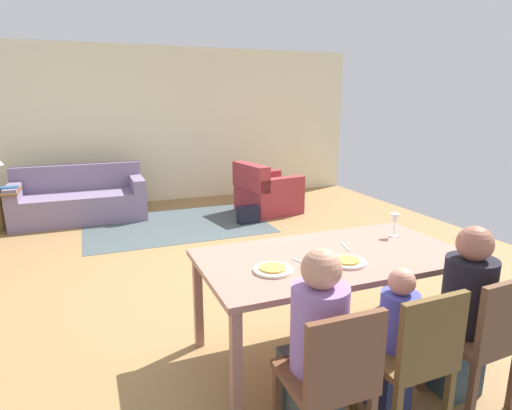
% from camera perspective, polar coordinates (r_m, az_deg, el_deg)
% --- Properties ---
extents(ground_plane, '(7.18, 6.36, 0.02)m').
position_cam_1_polar(ground_plane, '(5.12, -4.63, -7.05)').
color(ground_plane, olive).
extents(back_wall, '(7.18, 0.10, 2.70)m').
position_cam_1_polar(back_wall, '(7.94, -11.86, 10.29)').
color(back_wall, '#F1E6BA').
rests_on(back_wall, ground_plane).
extents(dining_table, '(1.87, 0.98, 0.76)m').
position_cam_1_polar(dining_table, '(3.11, 10.09, -7.66)').
color(dining_table, '#A87362').
rests_on(dining_table, ground_plane).
extents(plate_near_man, '(0.25, 0.25, 0.02)m').
position_cam_1_polar(plate_near_man, '(2.75, 2.26, -8.63)').
color(plate_near_man, white).
rests_on(plate_near_man, dining_table).
extents(pizza_near_man, '(0.17, 0.17, 0.01)m').
position_cam_1_polar(pizza_near_man, '(2.75, 2.26, -8.34)').
color(pizza_near_man, gold).
rests_on(pizza_near_man, plate_near_man).
extents(plate_near_child, '(0.25, 0.25, 0.02)m').
position_cam_1_polar(plate_near_child, '(2.94, 12.00, -7.44)').
color(plate_near_child, silver).
rests_on(plate_near_child, dining_table).
extents(pizza_near_child, '(0.17, 0.17, 0.01)m').
position_cam_1_polar(pizza_near_child, '(2.93, 12.02, -7.17)').
color(pizza_near_child, gold).
rests_on(pizza_near_child, plate_near_child).
extents(wine_glass, '(0.07, 0.07, 0.19)m').
position_cam_1_polar(wine_glass, '(3.56, 17.95, -1.92)').
color(wine_glass, silver).
rests_on(wine_glass, dining_table).
extents(fork, '(0.05, 0.15, 0.01)m').
position_cam_1_polar(fork, '(2.91, 5.93, -7.55)').
color(fork, silver).
rests_on(fork, dining_table).
extents(knife, '(0.06, 0.17, 0.01)m').
position_cam_1_polar(knife, '(3.25, 11.75, -5.45)').
color(knife, silver).
rests_on(knife, dining_table).
extents(dining_chair_man, '(0.42, 0.42, 0.87)m').
position_cam_1_polar(dining_chair_man, '(2.32, 10.04, -21.41)').
color(dining_chair_man, brown).
rests_on(dining_chair_man, ground_plane).
extents(person_man, '(0.30, 0.40, 1.11)m').
position_cam_1_polar(person_man, '(2.43, 7.82, -18.86)').
color(person_man, '#3C4241').
rests_on(person_man, ground_plane).
extents(dining_chair_child, '(0.43, 0.43, 0.87)m').
position_cam_1_polar(dining_chair_child, '(2.59, 20.30, -17.99)').
color(dining_chair_child, brown).
rests_on(dining_chair_child, ground_plane).
extents(person_child, '(0.22, 0.29, 0.92)m').
position_cam_1_polar(person_child, '(2.73, 17.69, -17.49)').
color(person_child, navy).
rests_on(person_child, ground_plane).
extents(dining_chair_woman, '(0.44, 0.44, 0.87)m').
position_cam_1_polar(dining_chair_woman, '(2.93, 28.12, -14.91)').
color(dining_chair_woman, brown).
rests_on(dining_chair_woman, ground_plane).
extents(person_woman, '(0.30, 0.41, 1.11)m').
position_cam_1_polar(person_woman, '(3.02, 25.51, -13.32)').
color(person_woman, '#2E4149').
rests_on(person_woman, ground_plane).
extents(area_rug, '(2.60, 1.80, 0.01)m').
position_cam_1_polar(area_rug, '(6.47, -10.58, -2.58)').
color(area_rug, '#435052').
rests_on(area_rug, ground_plane).
extents(couch, '(1.90, 0.86, 0.82)m').
position_cam_1_polar(couch, '(7.13, -22.40, 0.59)').
color(couch, gray).
rests_on(couch, ground_plane).
extents(armchair, '(0.99, 0.98, 0.82)m').
position_cam_1_polar(armchair, '(7.00, 1.32, 1.59)').
color(armchair, '#9B3138').
rests_on(armchair, ground_plane).
extents(book_lower, '(0.22, 0.16, 0.03)m').
position_cam_1_polar(book_lower, '(6.88, -29.93, 1.81)').
color(book_lower, '#973929').
rests_on(book_lower, side_table).
extents(book_upper, '(0.22, 0.16, 0.03)m').
position_cam_1_polar(book_upper, '(6.86, -30.01, 2.00)').
color(book_upper, '#275785').
rests_on(book_upper, book_lower).
extents(handbag, '(0.32, 0.16, 0.26)m').
position_cam_1_polar(handbag, '(6.43, -1.06, -1.29)').
color(handbag, black).
rests_on(handbag, ground_plane).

